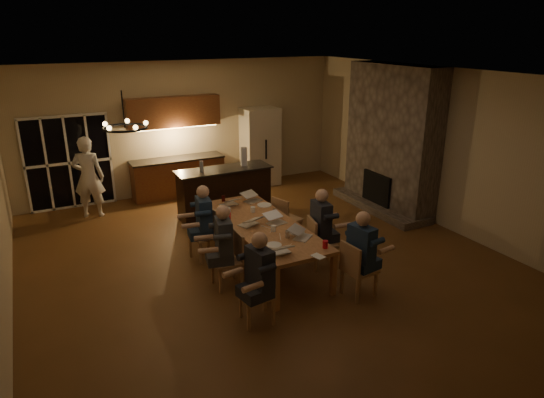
{
  "coord_description": "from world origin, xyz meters",
  "views": [
    {
      "loc": [
        -3.39,
        -6.95,
        3.89
      ],
      "look_at": [
        0.29,
        0.3,
        1.03
      ],
      "focal_mm": 32.0,
      "sensor_mm": 36.0,
      "label": 1
    }
  ],
  "objects_px": {
    "chair_right_near": "(359,269)",
    "plate_near": "(297,232)",
    "chair_left_mid": "(227,260)",
    "mug_mid": "(253,209)",
    "laptop_b": "(303,231)",
    "dining_table": "(263,244)",
    "laptop_a": "(279,246)",
    "bar_blender": "(244,157)",
    "chair_right_mid": "(323,242)",
    "laptop_d": "(277,217)",
    "chandelier": "(125,128)",
    "redcup_mid": "(228,216)",
    "bar_island": "(224,193)",
    "can_cola": "(223,198)",
    "laptop_e": "(229,199)",
    "person_left_mid": "(224,247)",
    "can_right": "(275,212)",
    "refrigerator": "(260,147)",
    "chair_left_far": "(204,235)",
    "plate_far": "(264,205)",
    "chair_left_near": "(257,293)",
    "chair_right_far": "(288,219)",
    "plate_left": "(274,245)",
    "person_right_mid": "(321,228)",
    "mug_back": "(228,210)",
    "person_left_near": "(260,279)",
    "can_silver": "(288,234)",
    "person_left_far": "(204,223)",
    "laptop_f": "(253,196)",
    "redcup_near": "(325,244)",
    "laptop_c": "(248,219)"
  },
  "relations": [
    {
      "from": "laptop_e",
      "to": "mug_mid",
      "type": "height_order",
      "value": "laptop_e"
    },
    {
      "from": "chair_right_mid",
      "to": "laptop_d",
      "type": "height_order",
      "value": "laptop_d"
    },
    {
      "from": "person_left_far",
      "to": "laptop_e",
      "type": "xyz_separation_m",
      "value": [
        0.67,
        0.52,
        0.17
      ]
    },
    {
      "from": "can_right",
      "to": "dining_table",
      "type": "bearing_deg",
      "value": -144.31
    },
    {
      "from": "chair_left_far",
      "to": "plate_far",
      "type": "distance_m",
      "value": 1.31
    },
    {
      "from": "laptop_a",
      "to": "can_right",
      "type": "distance_m",
      "value": 1.52
    },
    {
      "from": "dining_table",
      "to": "laptop_b",
      "type": "xyz_separation_m",
      "value": [
        0.3,
        -0.83,
        0.49
      ]
    },
    {
      "from": "laptop_d",
      "to": "redcup_near",
      "type": "xyz_separation_m",
      "value": [
        0.21,
        -1.2,
        -0.05
      ]
    },
    {
      "from": "chair_right_near",
      "to": "person_left_near",
      "type": "distance_m",
      "value": 1.7
    },
    {
      "from": "bar_island",
      "to": "chair_left_far",
      "type": "distance_m",
      "value": 2.08
    },
    {
      "from": "redcup_near",
      "to": "plate_near",
      "type": "height_order",
      "value": "redcup_near"
    },
    {
      "from": "refrigerator",
      "to": "plate_far",
      "type": "xyz_separation_m",
      "value": [
        -1.55,
        -3.41,
        -0.24
      ]
    },
    {
      "from": "bar_island",
      "to": "chair_right_near",
      "type": "relative_size",
      "value": 2.31
    },
    {
      "from": "laptop_e",
      "to": "plate_far",
      "type": "distance_m",
      "value": 0.68
    },
    {
      "from": "bar_island",
      "to": "can_cola",
      "type": "distance_m",
      "value": 1.18
    },
    {
      "from": "chair_right_far",
      "to": "bar_blender",
      "type": "bearing_deg",
      "value": -12.13
    },
    {
      "from": "person_right_mid",
      "to": "laptop_b",
      "type": "bearing_deg",
      "value": 127.94
    },
    {
      "from": "chair_left_near",
      "to": "chair_right_near",
      "type": "bearing_deg",
      "value": 93.75
    },
    {
      "from": "laptop_a",
      "to": "laptop_d",
      "type": "distance_m",
      "value": 1.13
    },
    {
      "from": "person_left_mid",
      "to": "laptop_f",
      "type": "distance_m",
      "value": 1.98
    },
    {
      "from": "chair_right_far",
      "to": "person_left_mid",
      "type": "distance_m",
      "value": 2.1
    },
    {
      "from": "laptop_a",
      "to": "bar_blender",
      "type": "relative_size",
      "value": 0.8
    },
    {
      "from": "chair_left_far",
      "to": "laptop_a",
      "type": "bearing_deg",
      "value": 6.82
    },
    {
      "from": "can_right",
      "to": "bar_blender",
      "type": "height_order",
      "value": "bar_blender"
    },
    {
      "from": "can_cola",
      "to": "person_left_far",
      "type": "bearing_deg",
      "value": -131.0
    },
    {
      "from": "chandelier",
      "to": "can_right",
      "type": "distance_m",
      "value": 3.46
    },
    {
      "from": "chandelier",
      "to": "bar_blender",
      "type": "xyz_separation_m",
      "value": [
        3.01,
        3.32,
        -1.47
      ]
    },
    {
      "from": "chair_right_near",
      "to": "plate_near",
      "type": "xyz_separation_m",
      "value": [
        -0.51,
        1.02,
        0.31
      ]
    },
    {
      "from": "chair_right_near",
      "to": "plate_far",
      "type": "xyz_separation_m",
      "value": [
        -0.42,
        2.43,
        0.31
      ]
    },
    {
      "from": "laptop_c",
      "to": "mug_mid",
      "type": "distance_m",
      "value": 0.61
    },
    {
      "from": "person_left_mid",
      "to": "laptop_e",
      "type": "height_order",
      "value": "person_left_mid"
    },
    {
      "from": "chair_left_near",
      "to": "chair_right_far",
      "type": "bearing_deg",
      "value": 148.53
    },
    {
      "from": "chair_left_far",
      "to": "can_silver",
      "type": "distance_m",
      "value": 1.7
    },
    {
      "from": "person_left_near",
      "to": "dining_table",
      "type": "bearing_deg",
      "value": 143.3
    },
    {
      "from": "person_right_mid",
      "to": "can_cola",
      "type": "relative_size",
      "value": 11.5
    },
    {
      "from": "chair_left_mid",
      "to": "mug_mid",
      "type": "height_order",
      "value": "chair_left_mid"
    },
    {
      "from": "person_right_mid",
      "to": "mug_back",
      "type": "bearing_deg",
      "value": 50.95
    },
    {
      "from": "can_cola",
      "to": "bar_blender",
      "type": "xyz_separation_m",
      "value": [
        0.92,
        1.1,
        0.47
      ]
    },
    {
      "from": "chair_left_far",
      "to": "laptop_a",
      "type": "relative_size",
      "value": 2.78
    },
    {
      "from": "plate_near",
      "to": "bar_blender",
      "type": "xyz_separation_m",
      "value": [
        0.41,
        3.07,
        0.52
      ]
    },
    {
      "from": "chair_right_mid",
      "to": "refrigerator",
      "type": "bearing_deg",
      "value": -0.68
    },
    {
      "from": "chair_right_mid",
      "to": "laptop_e",
      "type": "relative_size",
      "value": 2.78
    },
    {
      "from": "chair_right_far",
      "to": "person_left_near",
      "type": "bearing_deg",
      "value": 127.85
    },
    {
      "from": "person_left_mid",
      "to": "plate_left",
      "type": "bearing_deg",
      "value": 68.97
    },
    {
      "from": "plate_near",
      "to": "plate_far",
      "type": "distance_m",
      "value": 1.41
    },
    {
      "from": "can_right",
      "to": "chair_right_near",
      "type": "bearing_deg",
      "value": -75.77
    },
    {
      "from": "chandelier",
      "to": "redcup_mid",
      "type": "bearing_deg",
      "value": 35.98
    },
    {
      "from": "laptop_b",
      "to": "dining_table",
      "type": "bearing_deg",
      "value": 73.17
    },
    {
      "from": "chair_right_far",
      "to": "laptop_f",
      "type": "xyz_separation_m",
      "value": [
        -0.54,
        0.42,
        0.42
      ]
    },
    {
      "from": "dining_table",
      "to": "refrigerator",
      "type": "bearing_deg",
      "value": 64.98
    }
  ]
}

